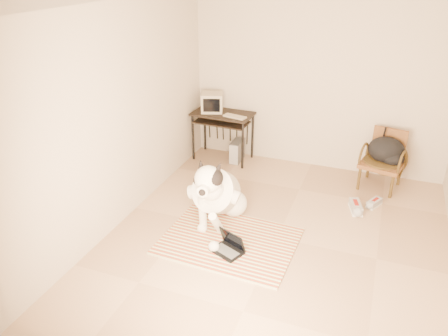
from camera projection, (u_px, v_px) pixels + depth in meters
The scene contains 16 objects.
floor at pixel (277, 238), 5.38m from camera, with size 4.50×4.50×0.00m, color tan.
ceiling at pixel (292, 5), 4.19m from camera, with size 4.50×4.50×0.00m, color white.
wall_back at pixel (319, 85), 6.67m from camera, with size 4.50×4.50×0.00m, color beige.
wall_front at pixel (203, 255), 2.89m from camera, with size 4.50×4.50×0.00m, color beige.
wall_left at pixel (126, 115), 5.42m from camera, with size 4.50×4.50×0.00m, color beige.
rug at pixel (229, 241), 5.30m from camera, with size 1.62×1.27×0.02m.
dog at pixel (217, 194), 5.53m from camera, with size 0.69×1.42×1.04m.
laptop at pixel (229, 246), 5.08m from camera, with size 0.43×0.38×0.25m.
computer_desk at pixel (222, 120), 7.16m from camera, with size 1.00×0.59×0.81m.
crt_monitor at pixel (212, 102), 7.13m from camera, with size 0.43×0.42×0.31m.
desk_keyboard at pixel (235, 117), 6.93m from camera, with size 0.37×0.14×0.02m, color tan.
pc_tower at pixel (237, 151), 7.31m from camera, with size 0.17×0.38×0.35m.
rattan_chair at pixel (383, 160), 6.40m from camera, with size 0.67×0.65×0.86m.
backpack at pixel (387, 151), 6.33m from camera, with size 0.52×0.44×0.38m.
sneaker_left at pixel (356, 207), 5.93m from camera, with size 0.23×0.36×0.12m.
sneaker_right at pixel (374, 203), 6.04m from camera, with size 0.22×0.30×0.10m.
Camera 1 is at (0.96, -4.39, 3.14)m, focal length 35.00 mm.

